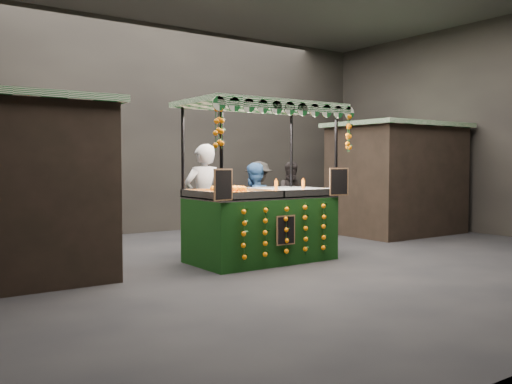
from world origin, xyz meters
TOP-DOWN VIEW (x-y plane):
  - ground at (0.00, 0.00)m, footprint 12.00×12.00m
  - market_hall at (0.00, 0.00)m, footprint 12.10×10.10m
  - neighbour_stall_right at (4.40, 1.50)m, footprint 3.00×2.20m
  - juice_stall at (-0.41, 0.26)m, footprint 2.76×1.62m
  - vendor_grey at (-0.95, 1.34)m, footprint 0.74×0.50m
  - vendor_blue at (0.20, 1.41)m, footprint 0.93×0.79m
  - shopper_1 at (2.51, 3.07)m, footprint 1.02×0.94m
  - shopper_2 at (-3.16, 2.53)m, footprint 1.17×0.73m
  - shopper_3 at (1.53, 3.11)m, footprint 1.13×1.27m
  - shopper_5 at (3.76, 2.87)m, footprint 1.30×1.42m

SIDE VIEW (x-z plane):
  - ground at x=0.00m, z-range 0.00..0.00m
  - shopper_5 at x=3.76m, z-range 0.00..1.58m
  - juice_stall at x=-0.41m, z-range -0.51..2.16m
  - vendor_blue at x=0.20m, z-range 0.00..1.67m
  - shopper_1 at x=2.51m, z-range 0.00..1.69m
  - shopper_3 at x=1.53m, z-range 0.00..1.71m
  - shopper_2 at x=-3.16m, z-range 0.00..1.86m
  - vendor_grey at x=-0.95m, z-range 0.00..2.00m
  - neighbour_stall_right at x=4.40m, z-range 0.01..2.61m
  - market_hall at x=0.00m, z-range 0.86..5.91m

